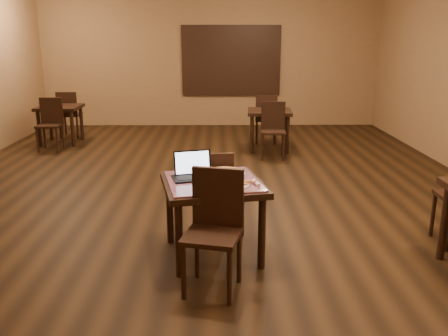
{
  "coord_description": "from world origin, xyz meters",
  "views": [
    {
      "loc": [
        0.19,
        -6.55,
        2.07
      ],
      "look_at": [
        0.24,
        -2.12,
        0.85
      ],
      "focal_mm": 38.0,
      "sensor_mm": 36.0,
      "label": 1
    }
  ],
  "objects_px": {
    "tiled_table": "(213,191)",
    "chair_main_near": "(215,223)",
    "laptop": "(192,171)",
    "other_table_b_chair_far": "(69,112)",
    "other_table_b": "(60,112)",
    "other_table_a_chair_near": "(273,126)",
    "other_table_a": "(269,117)",
    "other_table_a_chair_far": "(266,116)",
    "chair_main_far": "(214,186)",
    "other_table_b_chair_near": "(51,121)",
    "pizza_pan": "(225,173)"
  },
  "relations": [
    {
      "from": "chair_main_near",
      "to": "other_table_a",
      "type": "bearing_deg",
      "value": 93.27
    },
    {
      "from": "chair_main_far",
      "to": "other_table_a_chair_far",
      "type": "distance_m",
      "value": 4.61
    },
    {
      "from": "laptop",
      "to": "chair_main_far",
      "type": "bearing_deg",
      "value": 52.44
    },
    {
      "from": "other_table_b_chair_near",
      "to": "other_table_b_chair_far",
      "type": "relative_size",
      "value": 1.0
    },
    {
      "from": "laptop",
      "to": "chair_main_near",
      "type": "bearing_deg",
      "value": -88.16
    },
    {
      "from": "chair_main_far",
      "to": "laptop",
      "type": "height_order",
      "value": "laptop"
    },
    {
      "from": "other_table_a_chair_near",
      "to": "tiled_table",
      "type": "bearing_deg",
      "value": -100.35
    },
    {
      "from": "other_table_a",
      "to": "other_table_b_chair_near",
      "type": "height_order",
      "value": "other_table_b_chair_near"
    },
    {
      "from": "chair_main_far",
      "to": "other_table_b_chair_far",
      "type": "xyz_separation_m",
      "value": [
        -3.14,
        5.16,
        0.05
      ]
    },
    {
      "from": "chair_main_near",
      "to": "other_table_b_chair_near",
      "type": "bearing_deg",
      "value": 135.23
    },
    {
      "from": "other_table_b",
      "to": "other_table_b_chair_near",
      "type": "xyz_separation_m",
      "value": [
        -0.0,
        -0.57,
        -0.08
      ]
    },
    {
      "from": "tiled_table",
      "to": "other_table_a",
      "type": "bearing_deg",
      "value": 65.71
    },
    {
      "from": "pizza_pan",
      "to": "other_table_b",
      "type": "relative_size",
      "value": 0.49
    },
    {
      "from": "laptop",
      "to": "pizza_pan",
      "type": "distance_m",
      "value": 0.35
    },
    {
      "from": "pizza_pan",
      "to": "other_table_a_chair_far",
      "type": "bearing_deg",
      "value": 79.63
    },
    {
      "from": "laptop",
      "to": "other_table_b_chair_far",
      "type": "xyz_separation_m",
      "value": [
        -2.93,
        5.67,
        -0.27
      ]
    },
    {
      "from": "other_table_a_chair_near",
      "to": "other_table_a_chair_far",
      "type": "height_order",
      "value": "same"
    },
    {
      "from": "other_table_b",
      "to": "other_table_b_chair_far",
      "type": "distance_m",
      "value": 0.58
    },
    {
      "from": "pizza_pan",
      "to": "other_table_a_chair_near",
      "type": "bearing_deg",
      "value": 76.36
    },
    {
      "from": "other_table_a_chair_near",
      "to": "other_table_b",
      "type": "xyz_separation_m",
      "value": [
        -4.16,
        1.23,
        0.08
      ]
    },
    {
      "from": "other_table_a_chair_near",
      "to": "other_table_b",
      "type": "height_order",
      "value": "other_table_a_chair_near"
    },
    {
      "from": "other_table_a_chair_near",
      "to": "other_table_b",
      "type": "relative_size",
      "value": 1.21
    },
    {
      "from": "other_table_a",
      "to": "other_table_a_chair_near",
      "type": "distance_m",
      "value": 0.58
    },
    {
      "from": "other_table_b",
      "to": "tiled_table",
      "type": "bearing_deg",
      "value": -59.06
    },
    {
      "from": "tiled_table",
      "to": "laptop",
      "type": "distance_m",
      "value": 0.28
    },
    {
      "from": "chair_main_far",
      "to": "laptop",
      "type": "relative_size",
      "value": 2.14
    },
    {
      "from": "tiled_table",
      "to": "other_table_a_chair_near",
      "type": "bearing_deg",
      "value": 63.87
    },
    {
      "from": "laptop",
      "to": "other_table_b_chair_far",
      "type": "height_order",
      "value": "laptop"
    },
    {
      "from": "other_table_b_chair_far",
      "to": "other_table_a_chair_near",
      "type": "bearing_deg",
      "value": 156.46
    },
    {
      "from": "chair_main_near",
      "to": "chair_main_far",
      "type": "relative_size",
      "value": 1.14
    },
    {
      "from": "other_table_a_chair_near",
      "to": "other_table_b_chair_far",
      "type": "distance_m",
      "value": 4.53
    },
    {
      "from": "other_table_a",
      "to": "other_table_a_chair_far",
      "type": "distance_m",
      "value": 0.58
    },
    {
      "from": "other_table_b_chair_far",
      "to": "tiled_table",
      "type": "bearing_deg",
      "value": 118.36
    },
    {
      "from": "other_table_a",
      "to": "tiled_table",
      "type": "bearing_deg",
      "value": -98.51
    },
    {
      "from": "other_table_b",
      "to": "other_table_a",
      "type": "bearing_deg",
      "value": -9.09
    },
    {
      "from": "other_table_a_chair_far",
      "to": "other_table_b_chair_far",
      "type": "height_order",
      "value": "other_table_a_chair_far"
    },
    {
      "from": "chair_main_far",
      "to": "other_table_b_chair_far",
      "type": "distance_m",
      "value": 6.04
    },
    {
      "from": "pizza_pan",
      "to": "other_table_a",
      "type": "height_order",
      "value": "pizza_pan"
    },
    {
      "from": "chair_main_near",
      "to": "other_table_a_chair_near",
      "type": "height_order",
      "value": "chair_main_near"
    },
    {
      "from": "other_table_a_chair_far",
      "to": "other_table_a",
      "type": "bearing_deg",
      "value": 94.75
    },
    {
      "from": "chair_main_far",
      "to": "other_table_b",
      "type": "xyz_separation_m",
      "value": [
        -3.14,
        4.59,
        0.12
      ]
    },
    {
      "from": "other_table_b_chair_near",
      "to": "pizza_pan",
      "type": "bearing_deg",
      "value": -53.59
    },
    {
      "from": "other_table_b_chair_near",
      "to": "chair_main_near",
      "type": "bearing_deg",
      "value": -59.08
    },
    {
      "from": "tiled_table",
      "to": "other_table_b_chair_far",
      "type": "bearing_deg",
      "value": 106.81
    },
    {
      "from": "laptop",
      "to": "other_table_b_chair_far",
      "type": "distance_m",
      "value": 6.39
    },
    {
      "from": "other_table_b",
      "to": "other_table_a_chair_near",
      "type": "bearing_deg",
      "value": -16.58
    },
    {
      "from": "tiled_table",
      "to": "chair_main_near",
      "type": "bearing_deg",
      "value": -99.59
    },
    {
      "from": "laptop",
      "to": "other_table_a_chair_far",
      "type": "xyz_separation_m",
      "value": [
        1.21,
        5.02,
        -0.27
      ]
    },
    {
      "from": "other_table_b_chair_far",
      "to": "other_table_b_chair_near",
      "type": "bearing_deg",
      "value": 89.88
    },
    {
      "from": "other_table_a_chair_near",
      "to": "other_table_b_chair_near",
      "type": "bearing_deg",
      "value": 175.13
    }
  ]
}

